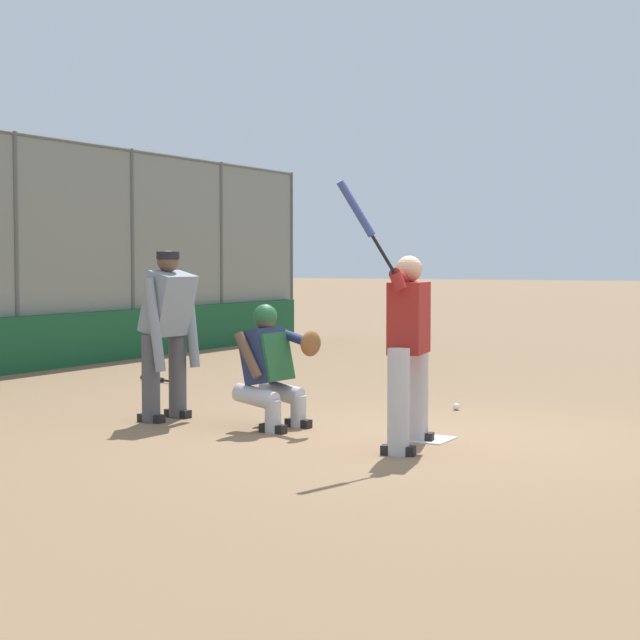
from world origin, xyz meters
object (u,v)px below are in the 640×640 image
(umpire_home, at_px, (167,329))
(baseball_loose, at_px, (456,407))
(catcher_behind_plate, at_px, (272,364))
(batter_at_plate, at_px, (408,343))
(spare_bat_near_backstop, at_px, (155,379))

(umpire_home, distance_m, baseball_loose, 3.19)
(catcher_behind_plate, height_order, baseball_loose, catcher_behind_plate)
(batter_at_plate, distance_m, spare_bat_near_backstop, 5.88)
(umpire_home, distance_m, spare_bat_near_backstop, 3.60)
(batter_at_plate, bearing_deg, spare_bat_near_backstop, -132.05)
(batter_at_plate, distance_m, baseball_loose, 2.58)
(batter_at_plate, height_order, baseball_loose, batter_at_plate)
(umpire_home, bearing_deg, spare_bat_near_backstop, -135.62)
(catcher_behind_plate, xyz_separation_m, baseball_loose, (-2.01, 1.10, -0.58))
(umpire_home, bearing_deg, baseball_loose, 137.18)
(umpire_home, relative_size, spare_bat_near_backstop, 2.11)
(catcher_behind_plate, height_order, umpire_home, umpire_home)
(batter_at_plate, height_order, spare_bat_near_backstop, batter_at_plate)
(spare_bat_near_backstop, bearing_deg, baseball_loose, -170.17)
(catcher_behind_plate, height_order, spare_bat_near_backstop, catcher_behind_plate)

